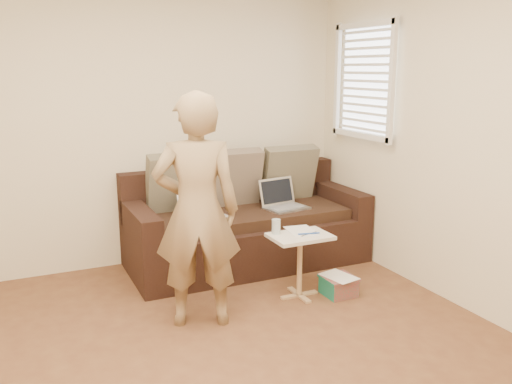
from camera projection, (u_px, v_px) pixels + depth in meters
floor at (233, 378)px, 3.26m from camera, size 4.50×4.50×0.00m
wall_back at (138, 126)px, 4.96m from camera, size 4.00×0.00×4.00m
wall_right at (496, 144)px, 3.79m from camera, size 0.00×4.50×4.50m
window_blinds at (364, 81)px, 5.01m from camera, size 0.12×0.88×1.08m
sofa at (247, 220)px, 5.10m from camera, size 2.20×0.95×0.85m
pillow_left at (177, 183)px, 4.98m from camera, size 0.55×0.29×0.57m
pillow_mid at (233, 178)px, 5.19m from camera, size 0.55×0.27×0.57m
pillow_right at (289, 173)px, 5.43m from camera, size 0.55×0.28×0.57m
laptop_silver at (287, 209)px, 5.13m from camera, size 0.43×0.34×0.26m
laptop_white at (203, 217)px, 4.84m from camera, size 0.40×0.32×0.26m
person at (197, 211)px, 3.80m from camera, size 0.71×0.58×1.68m
side_table at (300, 266)px, 4.38m from camera, size 0.48×0.33×0.52m
drinking_glass at (276, 227)px, 4.33m from camera, size 0.07×0.07×0.12m
scissors at (309, 234)px, 4.32m from camera, size 0.19×0.13×0.02m
paper_on_table at (301, 231)px, 4.42m from camera, size 0.25×0.33×0.00m
striped_box at (339, 285)px, 4.44m from camera, size 0.26×0.26×0.16m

